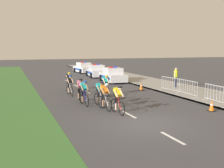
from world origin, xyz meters
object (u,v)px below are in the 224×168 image
(cyclist_lead, at_px, (118,99))
(cyclist_second, at_px, (105,96))
(cyclist_eighth, at_px, (69,81))
(police_car_second, at_px, (96,71))
(spectator_closest, at_px, (176,76))
(crowd_barrier_rear, at_px, (170,84))
(cyclist_third, at_px, (100,93))
(cyclist_fourth, at_px, (84,92))
(crowd_barrier_front, at_px, (217,94))
(traffic_cone_mid, at_px, (141,86))
(cyclist_sixth, at_px, (105,85))
(crowd_barrier_middle, at_px, (188,88))
(police_car_third, at_px, (84,68))
(cyclist_fifth, at_px, (80,89))
(traffic_cone_near, at_px, (212,106))
(cyclist_seventh, at_px, (70,85))
(police_car_nearest, at_px, (113,75))

(cyclist_lead, bearing_deg, cyclist_second, 106.60)
(cyclist_eighth, height_order, police_car_second, police_car_second)
(cyclist_second, xyz_separation_m, police_car_second, (5.06, 17.48, -0.11))
(spectator_closest, bearing_deg, crowd_barrier_rear, -134.01)
(cyclist_lead, xyz_separation_m, cyclist_second, (-0.33, 1.12, 0.00))
(cyclist_third, distance_m, cyclist_fourth, 1.04)
(crowd_barrier_front, bearing_deg, cyclist_lead, 179.34)
(police_car_second, relative_size, traffic_cone_mid, 7.09)
(crowd_barrier_front, bearing_deg, traffic_cone_mid, 102.88)
(crowd_barrier_rear, bearing_deg, cyclist_sixth, 174.34)
(cyclist_lead, relative_size, spectator_closest, 1.03)
(cyclist_lead, xyz_separation_m, cyclist_sixth, (1.26, 5.46, 0.00))
(crowd_barrier_middle, bearing_deg, cyclist_lead, -156.24)
(police_car_second, xyz_separation_m, traffic_cone_mid, (0.16, -11.75, -0.37))
(cyclist_sixth, xyz_separation_m, spectator_closest, (6.84, 1.22, 0.30))
(cyclist_fourth, relative_size, police_car_third, 0.38)
(cyclist_fourth, height_order, crowd_barrier_front, cyclist_fourth)
(cyclist_eighth, relative_size, traffic_cone_mid, 2.69)
(cyclist_fourth, distance_m, cyclist_sixth, 3.59)
(cyclist_fifth, distance_m, crowd_barrier_front, 8.51)
(cyclist_second, xyz_separation_m, traffic_cone_near, (5.34, -2.46, -0.48))
(cyclist_seventh, relative_size, traffic_cone_near, 2.69)
(police_car_nearest, distance_m, traffic_cone_mid, 6.18)
(cyclist_lead, relative_size, cyclist_seventh, 1.00)
(cyclist_lead, bearing_deg, police_car_nearest, 70.03)
(cyclist_lead, xyz_separation_m, cyclist_fifth, (-1.03, 3.95, 0.00))
(cyclist_third, bearing_deg, cyclist_fourth, 141.12)
(crowd_barrier_middle, relative_size, traffic_cone_mid, 3.63)
(police_car_nearest, xyz_separation_m, spectator_closest, (3.37, -6.34, 0.40))
(cyclist_third, bearing_deg, cyclist_second, -93.10)
(cyclist_second, xyz_separation_m, police_car_nearest, (5.06, 11.90, -0.11))
(crowd_barrier_front, distance_m, crowd_barrier_rear, 5.02)
(cyclist_second, height_order, crowd_barrier_rear, cyclist_second)
(cyclist_sixth, xyz_separation_m, police_car_nearest, (3.47, 7.56, -0.11))
(police_car_third, bearing_deg, cyclist_sixth, -100.26)
(cyclist_fourth, distance_m, spectator_closest, 10.00)
(traffic_cone_mid, bearing_deg, crowd_barrier_middle, -67.60)
(cyclist_eighth, bearing_deg, cyclist_lead, -85.19)
(cyclist_fifth, relative_size, crowd_barrier_front, 0.74)
(police_car_third, distance_m, traffic_cone_mid, 17.79)
(traffic_cone_near, bearing_deg, cyclist_lead, 165.00)
(crowd_barrier_front, relative_size, spectator_closest, 1.38)
(police_car_third, height_order, traffic_cone_near, police_car_third)
(police_car_nearest, bearing_deg, crowd_barrier_front, -82.44)
(cyclist_eighth, bearing_deg, police_car_second, 60.80)
(cyclist_second, relative_size, cyclist_seventh, 1.00)
(cyclist_sixth, bearing_deg, cyclist_second, -110.15)
(cyclist_sixth, bearing_deg, cyclist_eighth, 120.84)
(cyclist_third, relative_size, police_car_second, 0.38)
(cyclist_fifth, height_order, cyclist_eighth, same)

